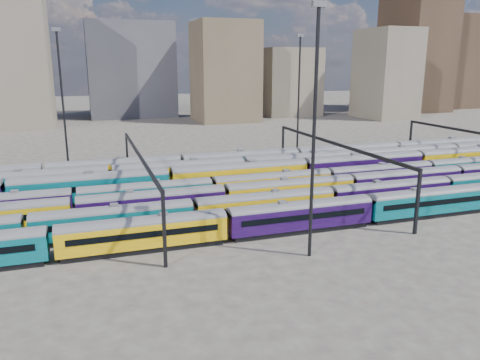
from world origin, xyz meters
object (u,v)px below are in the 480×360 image
object	(u,v)px
rake_0	(226,221)
mast_2	(314,125)
rake_2	(350,184)
rake_1	(331,197)

from	to	relation	value
rake_0	mast_2	world-z (taller)	mast_2
mast_2	rake_2	bearing A→B (deg)	48.42
rake_0	rake_1	xyz separation A→B (m)	(16.19, 5.00, 0.02)
rake_1	mast_2	bearing A→B (deg)	-127.10
rake_2	mast_2	world-z (taller)	mast_2
rake_0	rake_1	distance (m)	16.95
rake_1	rake_2	bearing A→B (deg)	39.78
rake_1	rake_2	distance (m)	7.81
rake_1	mast_2	distance (m)	18.96
rake_1	mast_2	xyz separation A→B (m)	(-9.08, -12.00, 11.54)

